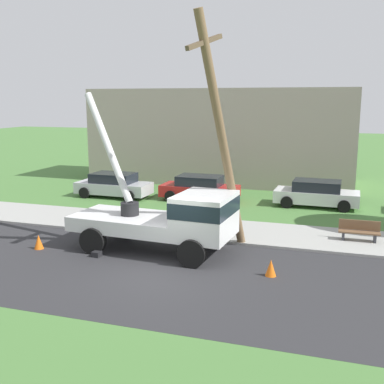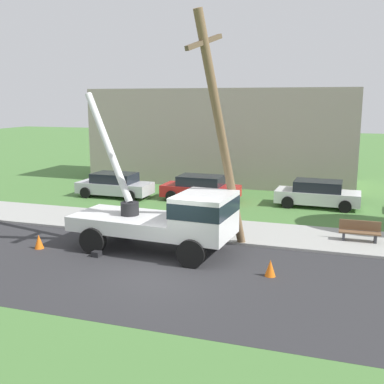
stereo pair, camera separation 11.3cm
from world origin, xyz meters
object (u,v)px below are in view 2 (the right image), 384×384
(traffic_cone_ahead, at_px, (270,268))
(traffic_cone_behind, at_px, (39,242))
(leaning_utility_pole, at_px, (221,134))
(park_bench, at_px, (360,232))
(parked_sedan_white, at_px, (318,194))
(utility_truck, at_px, (172,216))
(parked_sedan_red, at_px, (201,188))
(parked_sedan_silver, at_px, (115,185))

(traffic_cone_ahead, bearing_deg, traffic_cone_behind, 179.16)
(leaning_utility_pole, relative_size, park_bench, 5.42)
(parked_sedan_white, bearing_deg, utility_truck, -116.27)
(park_bench, bearing_deg, parked_sedan_red, 145.46)
(parked_sedan_silver, xyz_separation_m, parked_sedan_red, (5.14, 0.62, 0.00))
(utility_truck, bearing_deg, parked_sedan_white, 63.73)
(leaning_utility_pole, distance_m, parked_sedan_red, 10.07)
(traffic_cone_ahead, height_order, traffic_cone_behind, same)
(utility_truck, height_order, parked_sedan_silver, utility_truck)
(leaning_utility_pole, height_order, park_bench, leaning_utility_pole)
(traffic_cone_behind, xyz_separation_m, parked_sedan_red, (3.37, 10.42, 0.43))
(traffic_cone_behind, bearing_deg, parked_sedan_red, 72.08)
(parked_sedan_red, xyz_separation_m, parked_sedan_white, (6.46, 0.35, 0.00))
(leaning_utility_pole, height_order, traffic_cone_behind, leaning_utility_pole)
(leaning_utility_pole, height_order, parked_sedan_silver, leaning_utility_pole)
(utility_truck, xyz_separation_m, traffic_cone_ahead, (3.88, -1.28, -1.13))
(leaning_utility_pole, bearing_deg, parked_sedan_white, 71.42)
(parked_sedan_silver, relative_size, park_bench, 2.77)
(utility_truck, xyz_separation_m, parked_sedan_red, (-1.71, 9.27, -0.70))
(traffic_cone_ahead, distance_m, traffic_cone_behind, 8.96)
(parked_sedan_silver, bearing_deg, utility_truck, -51.62)
(traffic_cone_ahead, height_order, park_bench, park_bench)
(traffic_cone_behind, height_order, parked_sedan_white, parked_sedan_white)
(traffic_cone_behind, height_order, parked_sedan_silver, parked_sedan_silver)
(utility_truck, bearing_deg, parked_sedan_silver, 128.38)
(park_bench, bearing_deg, parked_sedan_white, 107.88)
(traffic_cone_behind, bearing_deg, parked_sedan_silver, 100.22)
(traffic_cone_ahead, bearing_deg, parked_sedan_silver, 137.21)
(traffic_cone_behind, distance_m, parked_sedan_white, 14.59)
(leaning_utility_pole, distance_m, parked_sedan_white, 10.26)
(parked_sedan_red, height_order, park_bench, parked_sedan_red)
(parked_sedan_silver, relative_size, parked_sedan_red, 1.00)
(traffic_cone_ahead, xyz_separation_m, park_bench, (2.86, 4.74, 0.18))
(utility_truck, relative_size, parked_sedan_silver, 1.52)
(parked_sedan_silver, bearing_deg, park_bench, -20.92)
(leaning_utility_pole, distance_m, park_bench, 7.04)
(utility_truck, xyz_separation_m, traffic_cone_behind, (-5.09, -1.15, -1.13))
(traffic_cone_behind, bearing_deg, utility_truck, 12.74)
(leaning_utility_pole, bearing_deg, parked_sedan_silver, 136.61)
(parked_sedan_silver, height_order, park_bench, parked_sedan_silver)
(leaning_utility_pole, xyz_separation_m, traffic_cone_ahead, (2.18, -1.85, -4.16))
(parked_sedan_silver, bearing_deg, traffic_cone_behind, -79.78)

